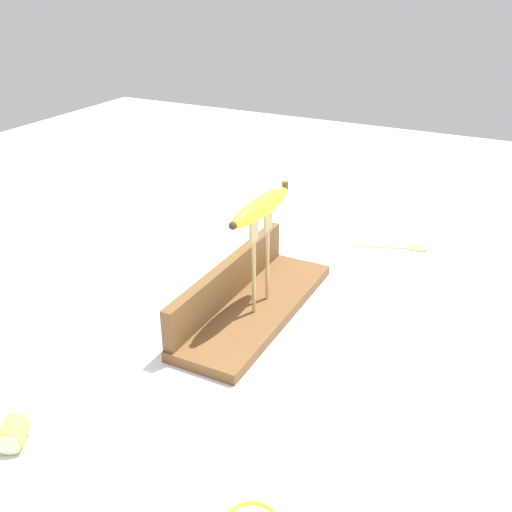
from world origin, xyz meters
TOP-DOWN VIEW (x-y plane):
  - ground_plane at (0.00, 0.00)m, footprint 3.00×3.00m
  - wooden_board at (0.00, 0.00)m, footprint 0.42×0.14m
  - board_backstop at (0.00, 0.06)m, footprint 0.41×0.02m
  - fork_stand_center at (0.00, -0.01)m, footprint 0.08×0.01m
  - banana_raised_center at (-0.00, -0.01)m, footprint 0.20×0.04m
  - fork_fallen_near at (0.40, -0.17)m, footprint 0.07×0.16m
  - banana_chunk_near at (-0.45, 0.14)m, footprint 0.06×0.05m

SIDE VIEW (x-z plane):
  - ground_plane at x=0.00m, z-range 0.00..0.00m
  - fork_fallen_near at x=0.40m, z-range 0.00..0.01m
  - wooden_board at x=0.00m, z-range 0.00..0.02m
  - banana_chunk_near at x=-0.45m, z-range 0.00..0.04m
  - board_backstop at x=0.00m, z-range 0.02..0.10m
  - fork_stand_center at x=0.00m, z-range 0.04..0.22m
  - banana_raised_center at x=0.00m, z-range 0.20..0.24m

